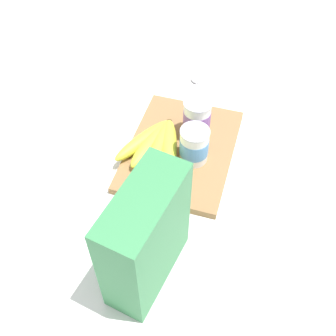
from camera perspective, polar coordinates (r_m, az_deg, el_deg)
name	(u,v)px	position (r m, az deg, el deg)	size (l,w,h in m)	color
ground_plane	(181,153)	(1.00, 1.77, 2.10)	(2.40, 2.40, 0.00)	silver
cutting_board	(181,150)	(0.99, 1.78, 2.45)	(0.32, 0.24, 0.02)	olive
cereal_box	(146,238)	(0.73, -3.03, -9.57)	(0.19, 0.08, 0.24)	#38844C
yogurt_cup_front	(197,118)	(0.99, 3.96, 6.80)	(0.07, 0.07, 0.10)	white
yogurt_cup_back	(194,145)	(0.94, 3.58, 3.12)	(0.07, 0.07, 0.09)	white
banana_bunch	(156,145)	(0.97, -1.63, 3.22)	(0.20, 0.16, 0.04)	yellow
spoon	(197,85)	(1.18, 4.01, 11.20)	(0.13, 0.07, 0.01)	silver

